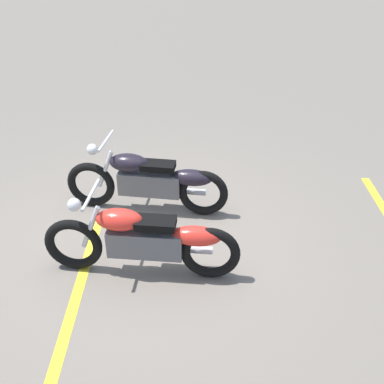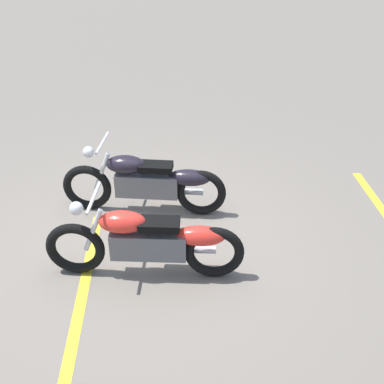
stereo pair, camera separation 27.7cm
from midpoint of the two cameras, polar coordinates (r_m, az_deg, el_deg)
The scene contains 4 objects.
ground_plane at distance 6.10m, azimuth -6.93°, elevation -5.67°, with size 60.00×60.00×0.00m, color slate.
motorcycle_bright_foreground at distance 5.29m, azimuth -6.69°, elevation -5.94°, with size 2.21×0.69×1.04m.
motorcycle_dark_foreground at distance 6.38m, azimuth -6.62°, elevation 1.18°, with size 2.19×0.75×1.04m.
parking_stripe_near at distance 5.38m, azimuth -14.68°, elevation -12.59°, with size 3.20×0.12×0.01m, color yellow.
Camera 2 is at (-0.12, -4.86, 3.66)m, focal length 44.35 mm.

